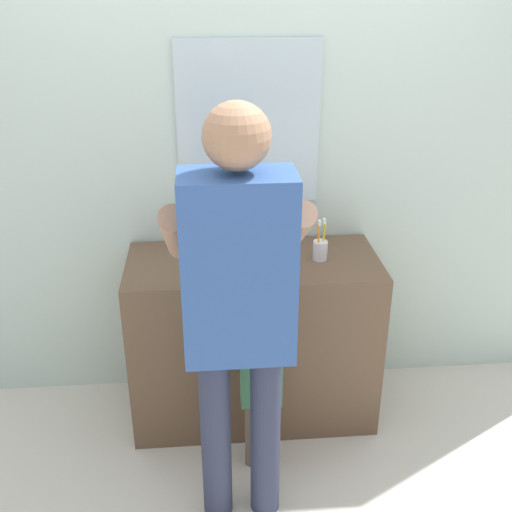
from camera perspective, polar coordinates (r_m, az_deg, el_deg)
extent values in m
plane|color=silver|center=(3.16, 0.25, -17.40)|extent=(14.00, 14.00, 0.00)
cube|color=silver|center=(3.05, -0.77, 10.17)|extent=(4.40, 0.08, 2.70)
cube|color=silver|center=(2.97, -0.71, 12.28)|extent=(0.69, 0.02, 0.78)
cube|color=brown|center=(3.13, -0.24, -7.72)|extent=(1.22, 0.54, 0.88)
cylinder|color=silver|center=(2.87, -0.22, 0.38)|extent=(0.33, 0.33, 0.11)
cylinder|color=#B1B1AD|center=(2.87, -0.22, 0.48)|extent=(0.27, 0.27, 0.09)
cylinder|color=#B7BABF|center=(3.06, -0.56, 2.66)|extent=(0.03, 0.03, 0.18)
cylinder|color=#B7BABF|center=(2.97, -0.48, 3.64)|extent=(0.02, 0.12, 0.02)
cylinder|color=#B7BABF|center=(3.08, -1.85, 1.49)|extent=(0.04, 0.04, 0.05)
cylinder|color=#B7BABF|center=(3.09, 0.74, 1.58)|extent=(0.04, 0.04, 0.05)
cylinder|color=silver|center=(2.92, 6.03, 0.53)|extent=(0.07, 0.07, 0.09)
cylinder|color=orange|center=(2.89, 5.90, 1.38)|extent=(0.02, 0.02, 0.17)
cube|color=white|center=(2.85, 5.98, 3.13)|extent=(0.01, 0.02, 0.02)
cylinder|color=yellow|center=(2.91, 6.35, 1.53)|extent=(0.02, 0.03, 0.17)
cube|color=white|center=(2.87, 6.43, 3.26)|extent=(0.01, 0.02, 0.02)
cylinder|color=#6B5B4C|center=(2.95, -0.47, -16.27)|extent=(0.06, 0.06, 0.37)
cylinder|color=#6B5B4C|center=(2.96, 1.37, -16.17)|extent=(0.06, 0.06, 0.37)
cube|color=#427F56|center=(2.74, 0.48, -10.84)|extent=(0.18, 0.10, 0.32)
sphere|color=#D8A884|center=(2.62, 0.49, -6.92)|extent=(0.10, 0.10, 0.10)
cylinder|color=#D8A884|center=(2.79, -1.77, -9.47)|extent=(0.04, 0.22, 0.17)
cylinder|color=#D8A884|center=(2.81, 2.39, -9.27)|extent=(0.04, 0.22, 0.17)
cylinder|color=#2D334C|center=(2.61, -3.78, -16.48)|extent=(0.12, 0.12, 0.82)
cylinder|color=#2D334C|center=(2.62, 0.88, -16.25)|extent=(0.12, 0.12, 0.82)
cube|color=#33569E|center=(2.18, -1.66, -1.18)|extent=(0.41, 0.23, 0.71)
sphere|color=#A87A5B|center=(2.01, -1.83, 11.17)|extent=(0.23, 0.23, 0.23)
cylinder|color=#A87A5B|center=(2.32, -7.48, 2.02)|extent=(0.10, 0.49, 0.39)
cylinder|color=#A87A5B|center=(2.34, 3.52, 2.41)|extent=(0.10, 0.49, 0.39)
cylinder|color=orange|center=(2.59, 2.83, 0.19)|extent=(0.01, 0.14, 0.03)
cube|color=white|center=(2.65, 2.63, 1.11)|extent=(0.01, 0.02, 0.02)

